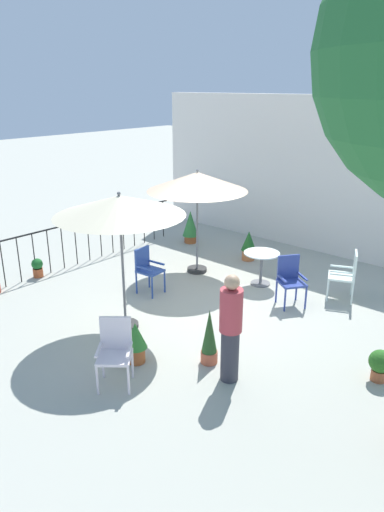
# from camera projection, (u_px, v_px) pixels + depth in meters

# --- Properties ---
(ground_plane) EXTENTS (60.00, 60.00, 0.00)m
(ground_plane) POSITION_uv_depth(u_px,v_px,m) (197.00, 305.00, 9.10)
(ground_plane) COLOR #ABAB9D
(villa_facade) EXTENTS (9.59, 0.30, 3.77)m
(villa_facade) POSITION_uv_depth(u_px,v_px,m) (318.00, 175.00, 11.66)
(villa_facade) COLOR white
(villa_facade) RESTS_ON ground
(terrace_railing) EXTENTS (0.03, 5.76, 1.01)m
(terrace_railing) POSITION_uv_depth(u_px,v_px,m) (82.00, 235.00, 11.10)
(terrace_railing) COLOR black
(terrace_railing) RESTS_ON ground
(patio_umbrella_0) EXTENTS (2.13, 2.13, 2.40)m
(patio_umbrella_0) POSITION_uv_depth(u_px,v_px,m) (120.00, 207.00, 7.55)
(patio_umbrella_0) COLOR #2D2D2D
(patio_umbrella_0) RESTS_ON ground
(patio_umbrella_1) EXTENTS (2.17, 2.17, 2.31)m
(patio_umbrella_1) POSITION_uv_depth(u_px,v_px,m) (197.00, 182.00, 10.08)
(patio_umbrella_1) COLOR #2D2D2D
(patio_umbrella_1) RESTS_ON ground
(cafe_table_0) EXTENTS (0.75, 0.75, 0.71)m
(cafe_table_0) POSITION_uv_depth(u_px,v_px,m) (261.00, 262.00, 9.91)
(cafe_table_0) COLOR white
(cafe_table_0) RESTS_ON ground
(patio_chair_0) EXTENTS (0.49, 0.46, 0.93)m
(patio_chair_0) POSITION_uv_depth(u_px,v_px,m) (147.00, 267.00, 9.51)
(patio_chair_0) COLOR #2C4A9D
(patio_chair_0) RESTS_ON ground
(patio_chair_1) EXTENTS (0.63, 0.63, 0.98)m
(patio_chair_1) POSITION_uv_depth(u_px,v_px,m) (115.00, 348.00, 6.58)
(patio_chair_1) COLOR silver
(patio_chair_1) RESTS_ON ground
(patio_chair_2) EXTENTS (0.65, 0.65, 0.98)m
(patio_chair_2) POSITION_uv_depth(u_px,v_px,m) (347.00, 273.00, 9.19)
(patio_chair_2) COLOR white
(patio_chair_2) RESTS_ON ground
(patio_chair_3) EXTENTS (0.62, 0.63, 0.96)m
(patio_chair_3) POSITION_uv_depth(u_px,v_px,m) (290.00, 277.00, 8.99)
(patio_chair_3) COLOR #2E4193
(patio_chair_3) RESTS_ON ground
(potted_plant_0) EXTENTS (0.33, 0.33, 0.47)m
(potted_plant_0) POSITION_uv_depth(u_px,v_px,m) (380.00, 364.00, 6.72)
(potted_plant_0) COLOR #A05735
(potted_plant_0) RESTS_ON ground
(potted_plant_1) EXTENTS (0.35, 0.35, 0.66)m
(potted_plant_1) POSITION_uv_depth(u_px,v_px,m) (136.00, 341.00, 7.14)
(potted_plant_1) COLOR #B65D2F
(potted_plant_1) RESTS_ON ground
(potted_plant_2) EXTENTS (0.41, 0.41, 0.86)m
(potted_plant_2) POSITION_uv_depth(u_px,v_px,m) (190.00, 226.00, 12.57)
(potted_plant_2) COLOR #AB572C
(potted_plant_2) RESTS_ON ground
(potted_plant_4) EXTENTS (0.24, 0.24, 0.42)m
(potted_plant_4) POSITION_uv_depth(u_px,v_px,m) (37.00, 267.00, 10.38)
(potted_plant_4) COLOR #B2522B
(potted_plant_4) RESTS_ON ground
(potted_plant_5) EXTENTS (0.35, 0.35, 0.72)m
(potted_plant_5) POSITION_uv_depth(u_px,v_px,m) (249.00, 245.00, 11.34)
(potted_plant_5) COLOR #C46E3E
(potted_plant_5) RESTS_ON ground
(potted_plant_6) EXTENTS (0.26, 0.26, 0.89)m
(potted_plant_6) POSITION_uv_depth(u_px,v_px,m) (209.00, 337.00, 7.11)
(potted_plant_6) COLOR #C05D40
(potted_plant_6) RESTS_ON ground
(standing_person) EXTENTS (0.34, 0.34, 1.62)m
(standing_person) POSITION_uv_depth(u_px,v_px,m) (231.00, 328.00, 6.56)
(standing_person) COLOR #33333D
(standing_person) RESTS_ON ground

